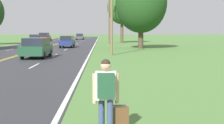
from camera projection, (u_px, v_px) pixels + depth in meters
name	position (u px, v px, depth m)	size (l,w,h in m)	color
hitchhiker_person	(106.00, 90.00, 6.64)	(0.58, 0.41, 1.69)	#38476B
suitcase	(119.00, 121.00, 6.86)	(0.44, 0.18, 0.68)	brown
utility_pole_midground	(112.00, 8.00, 29.23)	(1.80, 0.24, 8.60)	brown
utility_pole_far	(109.00, 17.00, 55.30)	(1.80, 0.24, 9.14)	brown
tree_left_verge	(141.00, 3.00, 40.21)	(6.66, 6.66, 9.69)	#473828
tree_right_cluster	(122.00, 7.00, 60.04)	(5.68, 5.68, 10.12)	brown
car_dark_green_van_approaching	(37.00, 47.00, 26.60)	(2.05, 4.59, 1.71)	black
car_dark_blue_suv_mid_near	(67.00, 41.00, 43.39)	(1.83, 4.37, 1.62)	black
car_white_hatchback_mid_far	(35.00, 38.00, 60.00)	(1.84, 3.79, 1.63)	black
car_red_van_receding	(44.00, 37.00, 68.56)	(1.93, 4.63, 1.92)	black
car_champagne_sedan_distant	(47.00, 38.00, 74.84)	(1.84, 4.42, 1.38)	black
car_dark_grey_hatchback_horizon	(80.00, 36.00, 83.41)	(1.97, 3.75, 1.60)	black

